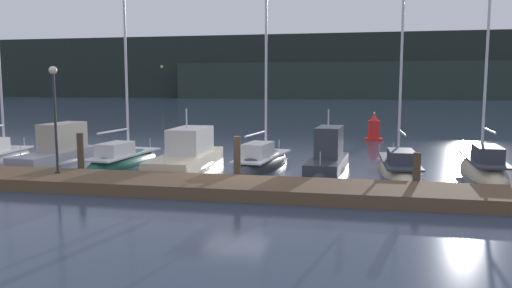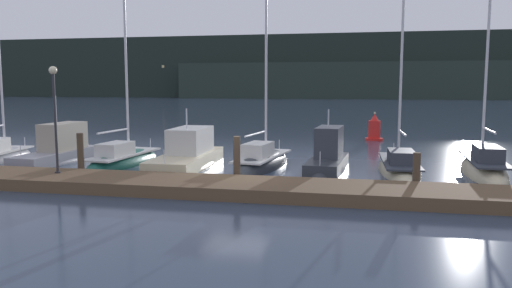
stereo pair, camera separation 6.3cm
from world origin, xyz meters
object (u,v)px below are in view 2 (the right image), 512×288
Objects in this scene: motorboat_berth_4 at (187,159)px; dock_lamppost at (54,103)px; motorboat_berth_6 at (328,163)px; sailboat_berth_7 at (399,169)px; sailboat_berth_1 at (0,158)px; motorboat_berth_2 at (58,155)px; sailboat_berth_3 at (123,162)px; sailboat_berth_5 at (262,165)px; channel_buoy at (374,130)px; sailboat_berth_8 at (483,171)px.

dock_lamppost is at bearing -124.54° from motorboat_berth_4.
motorboat_berth_6 is 12.23m from dock_lamppost.
motorboat_berth_6 is at bearing -175.19° from sailboat_berth_7.
sailboat_berth_1 is 1.29× the size of motorboat_berth_6.
motorboat_berth_2 is at bearing 3.97° from sailboat_berth_1.
motorboat_berth_2 is 13.88m from motorboat_berth_6.
motorboat_berth_6 is 1.27× the size of dock_lamppost.
motorboat_berth_6 is (17.16, 0.61, 0.19)m from sailboat_berth_1.
motorboat_berth_2 reaches higher than motorboat_berth_4.
sailboat_berth_7 is at bearing 3.70° from sailboat_berth_3.
dock_lamppost is (-13.72, -5.88, 3.16)m from sailboat_berth_7.
sailboat_berth_3 reaches higher than sailboat_berth_5.
motorboat_berth_2 is 0.63× the size of sailboat_berth_3.
dock_lamppost is (6.71, -5.00, 3.16)m from sailboat_berth_1.
sailboat_berth_3 is at bearing -175.71° from motorboat_berth_4.
dock_lamppost is at bearing -36.71° from sailboat_berth_1.
sailboat_berth_1 is at bearing -177.18° from sailboat_berth_5.
sailboat_berth_5 is (14.01, 0.69, -0.01)m from sailboat_berth_1.
motorboat_berth_6 is 2.64× the size of channel_buoy.
sailboat_berth_3 is 13.42m from sailboat_berth_7.
sailboat_berth_1 is 0.78× the size of sailboat_berth_7.
motorboat_berth_4 is 3.71m from sailboat_berth_5.
sailboat_berth_8 reaches higher than dock_lamppost.
motorboat_berth_2 is 3.78m from sailboat_berth_3.
channel_buoy is at bearing 67.11° from sailboat_berth_5.
sailboat_berth_7 is at bearing 1.70° from sailboat_berth_5.
sailboat_berth_1 is 7.04m from sailboat_berth_3.
motorboat_berth_6 is at bearing 3.35° from sailboat_berth_3.
sailboat_berth_1 is 14.03m from sailboat_berth_5.
motorboat_berth_4 is (3.29, 0.25, 0.22)m from sailboat_berth_3.
sailboat_berth_7 is 15.26m from dock_lamppost.
motorboat_berth_4 is 13.76m from sailboat_berth_8.
sailboat_berth_1 is 8.94m from dock_lamppost.
sailboat_berth_5 is (3.68, 0.43, -0.23)m from motorboat_berth_4.
sailboat_berth_3 is at bearing -176.30° from sailboat_berth_7.
sailboat_berth_7 is at bearing 3.51° from motorboat_berth_4.
sailboat_berth_7 is 3.64m from sailboat_berth_8.
sailboat_berth_7 is (10.10, 0.62, -0.22)m from motorboat_berth_4.
motorboat_berth_2 is 10.74m from sailboat_berth_5.
motorboat_berth_2 is at bearing -178.20° from sailboat_berth_8.
sailboat_berth_7 is (13.39, 0.87, 0.00)m from sailboat_berth_3.
motorboat_berth_4 is (10.33, 0.26, 0.22)m from sailboat_berth_1.
sailboat_berth_3 reaches higher than dock_lamppost.
sailboat_berth_3 is 1.07× the size of sailboat_berth_5.
motorboat_berth_2 is 17.16m from sailboat_berth_7.
sailboat_berth_5 is at bearing 37.92° from dock_lamppost.
sailboat_berth_1 is at bearing -144.50° from channel_buoy.
sailboat_berth_1 is 0.74× the size of sailboat_berth_5.
motorboat_berth_2 is 0.58× the size of sailboat_berth_8.
sailboat_berth_1 is 24.09m from sailboat_berth_8.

